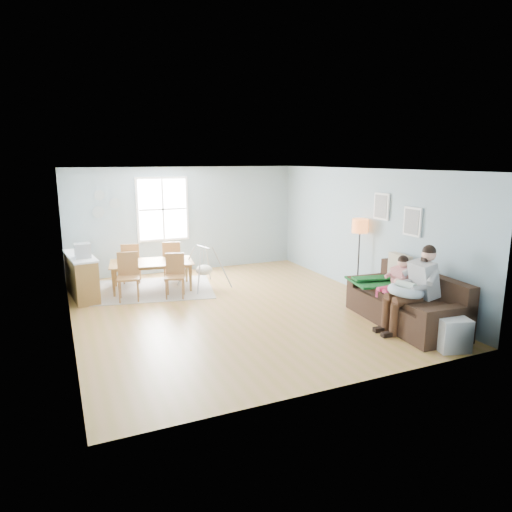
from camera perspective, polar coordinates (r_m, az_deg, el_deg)
name	(u,v)px	position (r m, az deg, el deg)	size (l,w,h in m)	color
room	(234,185)	(8.61, -2.75, 8.88)	(8.40, 9.40, 3.90)	#AD843D
window	(163,209)	(11.82, -11.59, 5.75)	(1.32, 0.08, 1.62)	white
pictures	(396,214)	(9.30, 17.13, 5.07)	(0.05, 1.34, 0.74)	white
wall_plates	(104,204)	(11.59, -18.45, 6.16)	(0.67, 0.02, 0.66)	#879CA2
sofa	(407,305)	(8.62, 18.41, -5.89)	(1.17, 2.38, 0.94)	black
green_throw	(379,281)	(9.09, 15.11, -3.05)	(1.05, 0.88, 0.04)	#155E24
beige_pillow	(400,269)	(9.09, 17.51, -1.52)	(0.16, 0.56, 0.56)	tan
father	(415,286)	(8.16, 19.22, -3.53)	(1.06, 0.52, 1.49)	gray
nursing_pillow	(406,291)	(8.07, 18.21, -4.17)	(0.60, 0.60, 0.16)	#AAC3D4
infant	(404,285)	(8.07, 18.05, -3.45)	(0.22, 0.43, 0.15)	silver
toddler	(397,277)	(8.62, 17.26, -2.57)	(0.62, 0.31, 0.97)	silver
floor_lamp	(360,232)	(9.94, 12.85, 2.90)	(0.33, 0.33, 1.65)	black
storage_cube	(451,334)	(7.72, 23.24, -8.93)	(0.56, 0.53, 0.51)	silver
rug	(153,289)	(10.61, -12.77, -4.07)	(2.63, 2.00, 0.01)	#9E9690
dining_table	(152,276)	(10.53, -12.85, -2.43)	(1.81, 1.01, 0.64)	brown
chair_sw	(128,273)	(9.86, -15.69, -2.04)	(0.52, 0.52, 1.00)	brown
chair_se	(175,273)	(9.84, -10.09, -2.05)	(0.53, 0.53, 0.93)	brown
chair_nw	(131,261)	(11.12, -15.35, -0.56)	(0.53, 0.53, 0.96)	brown
chair_ne	(172,258)	(11.10, -10.48, -0.29)	(0.54, 0.54, 0.98)	brown
counter	(81,276)	(10.39, -20.99, -2.31)	(0.65, 1.67, 0.91)	brown
monitor	(82,251)	(9.97, -20.89, 0.64)	(0.32, 0.30, 0.29)	#A3A3A8
baby_swing	(204,269)	(10.49, -6.52, -1.66)	(1.12, 1.14, 0.95)	#A3A3A8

